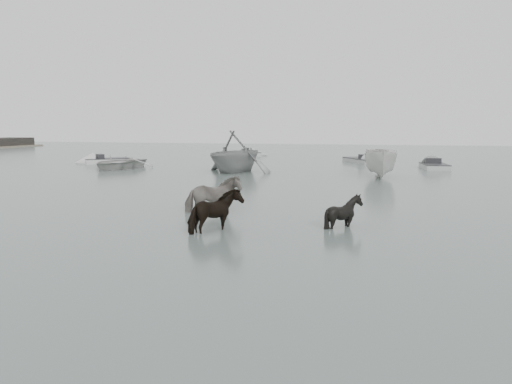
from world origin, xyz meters
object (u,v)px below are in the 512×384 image
pony_dark (217,207)px  pony_black (344,205)px  pony_pinto (213,189)px  rowboat_lead (118,161)px

pony_dark → pony_black: size_ratio=1.09×
pony_pinto → pony_black: bearing=-136.9°
pony_pinto → rowboat_lead: size_ratio=0.38×
rowboat_lead → pony_dark: bearing=-48.1°
pony_pinto → rowboat_lead: (-12.69, 15.75, -0.30)m
pony_black → pony_dark: bearing=110.7°
pony_pinto → pony_black: 5.02m
pony_pinto → pony_black: pony_pinto is taller
pony_pinto → rowboat_lead: bearing=9.3°
pony_dark → pony_black: 3.94m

